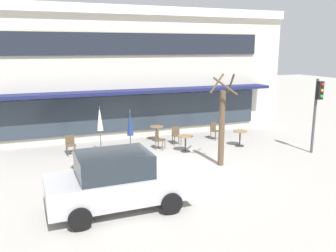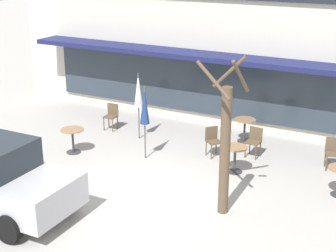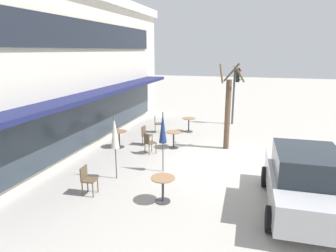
{
  "view_description": "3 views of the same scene",
  "coord_description": "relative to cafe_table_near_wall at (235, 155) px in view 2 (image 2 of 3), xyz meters",
  "views": [
    {
      "loc": [
        -4.9,
        -12.03,
        4.74
      ],
      "look_at": [
        0.76,
        3.08,
        1.17
      ],
      "focal_mm": 38.0,
      "sensor_mm": 36.0,
      "label": 1
    },
    {
      "loc": [
        6.07,
        -9.88,
        5.98
      ],
      "look_at": [
        -0.75,
        2.73,
        0.96
      ],
      "focal_mm": 55.0,
      "sensor_mm": 36.0,
      "label": 2
    },
    {
      "loc": [
        -10.99,
        -0.76,
        4.29
      ],
      "look_at": [
        0.62,
        2.61,
        1.22
      ],
      "focal_mm": 32.0,
      "sensor_mm": 36.0,
      "label": 3
    }
  ],
  "objects": [
    {
      "name": "street_tree",
      "position": [
        0.6,
        -2.29,
        1.2
      ],
      "size": [
        1.05,
        1.11,
        3.77
      ],
      "color": "brown",
      "rests_on": "ground"
    },
    {
      "name": "cafe_chair_1",
      "position": [
        2.33,
        1.56,
        0.01
      ],
      "size": [
        0.51,
        0.51,
        0.89
      ],
      "color": "brown",
      "rests_on": "ground"
    },
    {
      "name": "ground_plane",
      "position": [
        -1.44,
        -2.59,
        -0.52
      ],
      "size": [
        80.0,
        80.0,
        0.0
      ],
      "primitive_type": "plane",
      "color": "#ADA8A0"
    },
    {
      "name": "cafe_chair_3",
      "position": [
        -1.02,
        0.81,
        0.01
      ],
      "size": [
        0.56,
        0.56,
        0.89
      ],
      "color": "brown",
      "rests_on": "ground"
    },
    {
      "name": "cafe_table_near_wall",
      "position": [
        0.0,
        0.0,
        0.0
      ],
      "size": [
        0.7,
        0.7,
        0.76
      ],
      "color": "#333338",
      "rests_on": "ground"
    },
    {
      "name": "cafe_chair_0",
      "position": [
        -5.05,
        1.35,
        0.01
      ],
      "size": [
        0.43,
        0.43,
        0.89
      ],
      "color": "brown",
      "rests_on": "ground"
    },
    {
      "name": "building_facade",
      "position": [
        -1.44,
        7.38,
        2.9
      ],
      "size": [
        17.89,
        9.1,
        6.83
      ],
      "color": "beige",
      "rests_on": "ground"
    },
    {
      "name": "cafe_table_streetside",
      "position": [
        -0.6,
        2.38,
        0.0
      ],
      "size": [
        0.7,
        0.7,
        0.76
      ],
      "color": "#333338",
      "rests_on": "ground"
    },
    {
      "name": "patio_umbrella_green_folded",
      "position": [
        -2.7,
        -0.33,
        1.11
      ],
      "size": [
        0.28,
        0.28,
        2.2
      ],
      "color": "#4C4C51",
      "rests_on": "ground"
    },
    {
      "name": "cafe_chair_2",
      "position": [
        0.08,
        1.36,
        0.01
      ],
      "size": [
        0.42,
        0.42,
        0.89
      ],
      "color": "brown",
      "rests_on": "ground"
    },
    {
      "name": "cafe_table_by_tree",
      "position": [
        -4.87,
        -0.99,
        0.0
      ],
      "size": [
        0.7,
        0.7,
        0.76
      ],
      "color": "#333338",
      "rests_on": "ground"
    },
    {
      "name": "patio_umbrella_cream_folded",
      "position": [
        -3.74,
        1.02,
        1.11
      ],
      "size": [
        0.28,
        0.28,
        2.2
      ],
      "color": "#4C4C51",
      "rests_on": "ground"
    }
  ]
}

